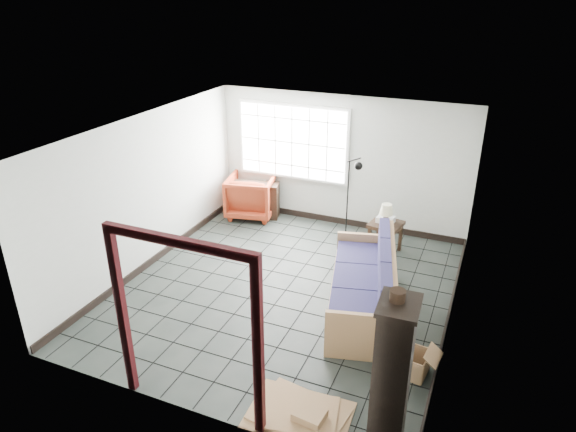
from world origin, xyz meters
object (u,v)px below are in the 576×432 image
at_px(armchair, 251,194).
at_px(futon_sofa, 367,288).
at_px(side_table, 386,228).
at_px(tall_shelf, 392,379).

bearing_deg(armchair, futon_sofa, 130.03).
bearing_deg(armchair, side_table, 157.76).
height_order(armchair, side_table, armchair).
bearing_deg(side_table, futon_sofa, -85.12).
bearing_deg(side_table, tall_shelf, -76.72).
xyz_separation_m(armchair, tall_shelf, (3.95, -4.80, 0.44)).
height_order(armchair, tall_shelf, tall_shelf).
distance_m(futon_sofa, armchair, 3.94).
distance_m(futon_sofa, side_table, 1.90).
bearing_deg(armchair, tall_shelf, 117.55).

